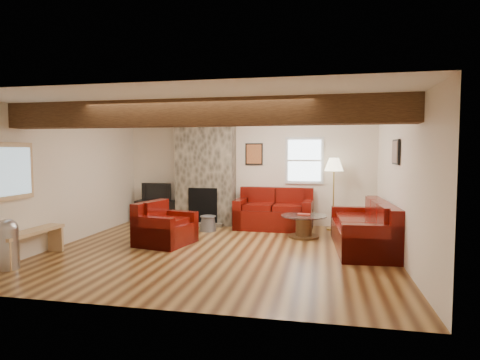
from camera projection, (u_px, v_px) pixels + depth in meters
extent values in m
plane|color=#4E2C14|center=(220.00, 250.00, 7.14)|extent=(8.00, 8.00, 0.00)
plane|color=white|center=(220.00, 109.00, 6.96)|extent=(8.00, 8.00, 0.00)
plane|color=beige|center=(248.00, 173.00, 9.74)|extent=(8.00, 0.00, 8.00)
plane|color=beige|center=(157.00, 198.00, 4.36)|extent=(8.00, 0.00, 8.00)
plane|color=beige|center=(68.00, 178.00, 7.65)|extent=(0.00, 7.50, 7.50)
plane|color=beige|center=(400.00, 183.00, 6.45)|extent=(0.00, 7.50, 7.50)
cube|color=black|center=(198.00, 113.00, 5.75)|extent=(6.00, 0.36, 0.38)
cube|color=#3B372E|center=(206.00, 173.00, 9.69)|extent=(1.40, 0.50, 2.50)
cube|color=black|center=(203.00, 207.00, 9.50)|extent=(0.70, 0.06, 0.90)
cube|color=#3B372E|center=(202.00, 224.00, 9.48)|extent=(1.00, 0.25, 0.08)
cylinder|color=#472916|center=(304.00, 236.00, 8.22)|extent=(0.62, 0.62, 0.04)
cylinder|color=#472916|center=(304.00, 227.00, 8.21)|extent=(0.33, 0.33, 0.42)
cylinder|color=white|center=(304.00, 216.00, 8.19)|extent=(0.94, 0.94, 0.02)
cube|color=maroon|center=(304.00, 214.00, 8.19)|extent=(0.26, 0.19, 0.03)
cube|color=black|center=(158.00, 211.00, 10.04)|extent=(1.08, 0.43, 0.54)
imported|color=black|center=(158.00, 192.00, 10.01)|extent=(0.77, 0.10, 0.44)
cylinder|color=tan|center=(333.00, 229.00, 9.03)|extent=(0.29, 0.29, 0.03)
cylinder|color=tan|center=(333.00, 198.00, 8.98)|extent=(0.03, 0.03, 1.45)
cone|color=#FFF3C1|center=(334.00, 164.00, 8.93)|extent=(0.42, 0.42, 0.29)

